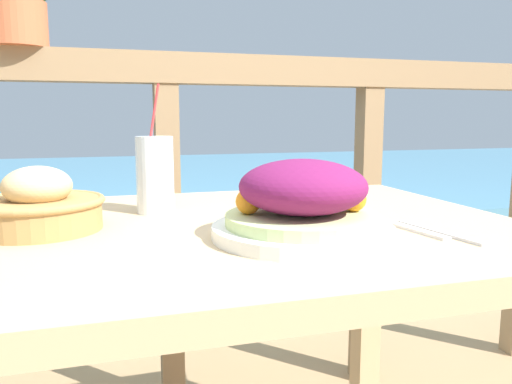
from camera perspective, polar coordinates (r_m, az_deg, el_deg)
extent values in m
cube|color=tan|center=(0.89, -4.90, -5.03)|extent=(1.11, 0.77, 0.04)
cube|color=tan|center=(1.47, 12.44, -15.15)|extent=(0.06, 0.06, 0.71)
cube|color=#937551|center=(1.54, -10.38, 13.75)|extent=(2.80, 0.08, 0.09)
cube|color=#937551|center=(1.59, -9.83, -6.91)|extent=(0.07, 0.07, 1.04)
cube|color=#937551|center=(1.80, 12.38, -5.18)|extent=(0.07, 0.07, 1.04)
cube|color=teal|center=(4.09, -13.91, -1.51)|extent=(12.00, 4.00, 0.48)
cylinder|color=white|center=(0.79, 5.32, -4.49)|extent=(0.29, 0.29, 0.02)
cylinder|color=#C6DB8E|center=(0.79, 5.34, -3.14)|extent=(0.24, 0.24, 0.02)
ellipsoid|color=#72194C|center=(0.78, 5.39, 0.61)|extent=(0.20, 0.20, 0.09)
sphere|color=orange|center=(0.81, 11.11, -0.82)|extent=(0.04, 0.04, 0.04)
sphere|color=orange|center=(0.77, -0.89, -1.09)|extent=(0.04, 0.04, 0.04)
cylinder|color=silver|center=(1.00, -11.47, 1.94)|extent=(0.07, 0.07, 0.15)
cylinder|color=red|center=(1.00, -11.99, 5.94)|extent=(0.05, 0.03, 0.22)
cylinder|color=#AD7F47|center=(0.90, -23.54, -2.43)|extent=(0.20, 0.20, 0.05)
torus|color=#AD7F47|center=(0.90, -23.63, -1.02)|extent=(0.21, 0.21, 0.01)
ellipsoid|color=#DBB77A|center=(0.90, -23.73, 0.62)|extent=(0.11, 0.11, 0.07)
cylinder|color=#B75B38|center=(1.56, -25.74, 16.87)|extent=(0.16, 0.16, 0.12)
cube|color=silver|center=(0.88, 16.89, -3.90)|extent=(0.04, 0.18, 0.00)
cube|color=silver|center=(0.87, 20.26, -4.32)|extent=(0.04, 0.18, 0.00)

